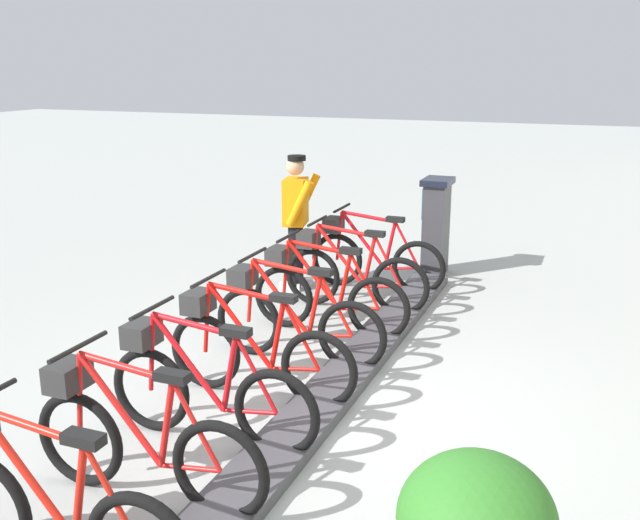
% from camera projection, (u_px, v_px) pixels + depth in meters
% --- Properties ---
extents(ground_plane, '(60.00, 60.00, 0.00)m').
position_uv_depth(ground_plane, '(312.00, 419.00, 5.78)').
color(ground_plane, '#AAAEA9').
extents(dock_rail_base, '(0.44, 8.10, 0.10)m').
position_uv_depth(dock_rail_base, '(312.00, 413.00, 5.77)').
color(dock_rail_base, '#47474C').
rests_on(dock_rail_base, ground).
extents(payment_kiosk, '(0.36, 0.52, 1.28)m').
position_uv_depth(payment_kiosk, '(436.00, 225.00, 9.60)').
color(payment_kiosk, '#38383D').
rests_on(payment_kiosk, ground).
extents(bike_docked_0, '(1.72, 0.54, 1.02)m').
position_uv_depth(bike_docked_0, '(371.00, 256.00, 8.98)').
color(bike_docked_0, black).
rests_on(bike_docked_0, ground).
extents(bike_docked_1, '(1.72, 0.54, 1.02)m').
position_uv_depth(bike_docked_1, '(349.00, 273.00, 8.25)').
color(bike_docked_1, black).
rests_on(bike_docked_1, ground).
extents(bike_docked_2, '(1.72, 0.54, 1.02)m').
position_uv_depth(bike_docked_2, '(323.00, 293.00, 7.53)').
color(bike_docked_2, black).
rests_on(bike_docked_2, ground).
extents(bike_docked_3, '(1.72, 0.54, 1.02)m').
position_uv_depth(bike_docked_3, '(291.00, 318.00, 6.80)').
color(bike_docked_3, black).
rests_on(bike_docked_3, ground).
extents(bike_docked_4, '(1.72, 0.54, 1.02)m').
position_uv_depth(bike_docked_4, '(252.00, 349.00, 6.08)').
color(bike_docked_4, black).
rests_on(bike_docked_4, ground).
extents(bike_docked_5, '(1.72, 0.54, 1.02)m').
position_uv_depth(bike_docked_5, '(202.00, 388.00, 5.35)').
color(bike_docked_5, black).
rests_on(bike_docked_5, ground).
extents(bike_docked_6, '(1.72, 0.54, 1.02)m').
position_uv_depth(bike_docked_6, '(136.00, 439.00, 4.62)').
color(bike_docked_6, black).
rests_on(bike_docked_6, ground).
extents(bike_docked_7, '(1.72, 0.54, 1.02)m').
position_uv_depth(bike_docked_7, '(46.00, 509.00, 3.90)').
color(bike_docked_7, black).
rests_on(bike_docked_7, ground).
extents(worker_near_rack, '(0.50, 0.68, 1.66)m').
position_uv_depth(worker_near_rack, '(296.00, 217.00, 8.89)').
color(worker_near_rack, white).
rests_on(worker_near_rack, ground).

